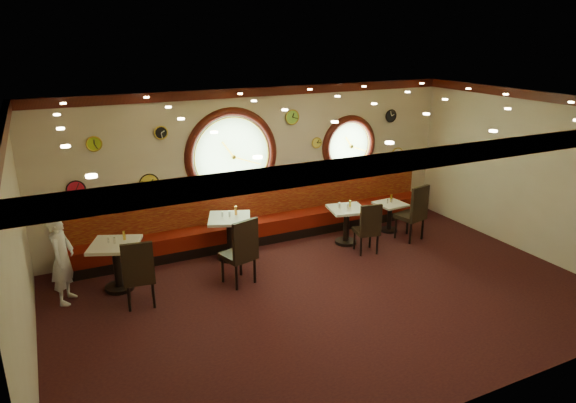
% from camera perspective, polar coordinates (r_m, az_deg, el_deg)
% --- Properties ---
extents(floor, '(9.00, 6.00, 0.00)m').
position_cam_1_polar(floor, '(8.87, 4.66, -10.36)').
color(floor, black).
rests_on(floor, ground).
extents(ceiling, '(9.00, 6.00, 0.02)m').
position_cam_1_polar(ceiling, '(7.85, 5.27, 10.57)').
color(ceiling, gold).
rests_on(ceiling, wall_back).
extents(wall_back, '(9.00, 0.02, 3.20)m').
position_cam_1_polar(wall_back, '(10.79, -3.24, 4.12)').
color(wall_back, beige).
rests_on(wall_back, floor).
extents(wall_front, '(9.00, 0.02, 3.20)m').
position_cam_1_polar(wall_front, '(6.06, 19.77, -8.82)').
color(wall_front, beige).
rests_on(wall_front, floor).
extents(wall_left, '(0.02, 6.00, 3.20)m').
position_cam_1_polar(wall_left, '(7.18, -27.82, -5.61)').
color(wall_left, beige).
rests_on(wall_left, floor).
extents(wall_right, '(0.02, 6.00, 3.20)m').
position_cam_1_polar(wall_right, '(11.14, 25.27, 2.81)').
color(wall_right, beige).
rests_on(wall_right, floor).
extents(molding_back, '(9.00, 0.10, 0.18)m').
position_cam_1_polar(molding_back, '(10.48, -3.28, 12.08)').
color(molding_back, '#3A0F0A').
rests_on(molding_back, wall_back).
extents(molding_front, '(9.00, 0.10, 0.18)m').
position_cam_1_polar(molding_front, '(5.60, 21.07, 5.31)').
color(molding_front, '#3A0F0A').
rests_on(molding_front, wall_back).
extents(molding_left, '(0.10, 6.00, 0.18)m').
position_cam_1_polar(molding_left, '(6.76, -29.30, 6.27)').
color(molding_left, '#3A0F0A').
rests_on(molding_left, wall_back).
extents(molding_right, '(0.10, 6.00, 0.18)m').
position_cam_1_polar(molding_right, '(10.84, 26.20, 10.48)').
color(molding_right, '#3A0F0A').
rests_on(molding_right, wall_back).
extents(banquette_base, '(8.00, 0.55, 0.20)m').
position_cam_1_polar(banquette_base, '(11.02, -2.53, -3.79)').
color(banquette_base, black).
rests_on(banquette_base, floor).
extents(banquette_seat, '(8.00, 0.55, 0.30)m').
position_cam_1_polar(banquette_seat, '(10.93, -2.55, -2.57)').
color(banquette_seat, '#5C0F07').
rests_on(banquette_seat, banquette_base).
extents(banquette_back, '(8.00, 0.10, 0.55)m').
position_cam_1_polar(banquette_back, '(10.98, -3.03, -0.25)').
color(banquette_back, '#66080E').
rests_on(banquette_back, wall_back).
extents(porthole_left_glass, '(1.66, 0.02, 1.66)m').
position_cam_1_polar(porthole_left_glass, '(10.52, -6.27, 5.06)').
color(porthole_left_glass, '#76AB66').
rests_on(porthole_left_glass, wall_back).
extents(porthole_left_frame, '(1.98, 0.18, 1.98)m').
position_cam_1_polar(porthole_left_frame, '(10.51, -6.24, 5.04)').
color(porthole_left_frame, '#3A0F0A').
rests_on(porthole_left_frame, wall_back).
extents(porthole_left_ring, '(1.61, 0.03, 1.61)m').
position_cam_1_polar(porthole_left_ring, '(10.48, -6.19, 5.01)').
color(porthole_left_ring, gold).
rests_on(porthole_left_ring, wall_back).
extents(porthole_right_glass, '(1.10, 0.02, 1.10)m').
position_cam_1_polar(porthole_right_glass, '(11.75, 6.74, 6.20)').
color(porthole_right_glass, '#76AB66').
rests_on(porthole_right_glass, wall_back).
extents(porthole_right_frame, '(1.38, 0.18, 1.38)m').
position_cam_1_polar(porthole_right_frame, '(11.74, 6.78, 6.18)').
color(porthole_right_frame, '#3A0F0A').
rests_on(porthole_right_frame, wall_back).
extents(porthole_right_ring, '(1.09, 0.03, 1.09)m').
position_cam_1_polar(porthole_right_ring, '(11.71, 6.86, 6.16)').
color(porthole_right_ring, gold).
rests_on(porthole_right_ring, wall_back).
extents(wall_clock_0, '(0.26, 0.03, 0.26)m').
position_cam_1_polar(wall_clock_0, '(9.84, -20.75, 6.02)').
color(wall_clock_0, '#A1CF29').
rests_on(wall_clock_0, wall_back).
extents(wall_clock_1, '(0.32, 0.03, 0.32)m').
position_cam_1_polar(wall_clock_1, '(10.00, -22.50, 1.24)').
color(wall_clock_1, red).
rests_on(wall_clock_1, wall_back).
extents(wall_clock_2, '(0.36, 0.03, 0.36)m').
position_cam_1_polar(wall_clock_2, '(10.15, -15.18, 1.97)').
color(wall_clock_2, yellow).
rests_on(wall_clock_2, wall_back).
extents(wall_clock_3, '(0.24, 0.03, 0.24)m').
position_cam_1_polar(wall_clock_3, '(11.21, 0.89, 2.57)').
color(wall_clock_3, red).
rests_on(wall_clock_3, wall_back).
extents(wall_clock_4, '(0.24, 0.03, 0.24)m').
position_cam_1_polar(wall_clock_4, '(9.99, -13.94, 7.43)').
color(wall_clock_4, black).
rests_on(wall_clock_4, wall_back).
extents(wall_clock_5, '(0.22, 0.03, 0.22)m').
position_cam_1_polar(wall_clock_5, '(11.26, 3.19, 6.54)').
color(wall_clock_5, '#DCDB49').
rests_on(wall_clock_5, wall_back).
extents(wall_clock_6, '(0.28, 0.03, 0.28)m').
position_cam_1_polar(wall_clock_6, '(12.23, 11.35, 9.32)').
color(wall_clock_6, black).
rests_on(wall_clock_6, wall_back).
extents(wall_clock_7, '(0.20, 0.03, 0.20)m').
position_cam_1_polar(wall_clock_7, '(10.31, -12.88, 0.67)').
color(wall_clock_7, silver).
rests_on(wall_clock_7, wall_back).
extents(wall_clock_8, '(0.30, 0.03, 0.30)m').
position_cam_1_polar(wall_clock_8, '(10.87, 0.45, 9.36)').
color(wall_clock_8, '#8BD843').
rests_on(wall_clock_8, wall_back).
extents(wall_clock_9, '(0.34, 0.03, 0.34)m').
position_cam_1_polar(wall_clock_9, '(12.56, 11.99, 5.09)').
color(wall_clock_9, silver).
rests_on(wall_clock_9, wall_back).
extents(table_a, '(1.02, 1.02, 0.86)m').
position_cam_1_polar(table_a, '(9.28, -18.50, -6.23)').
color(table_a, black).
rests_on(table_a, floor).
extents(table_b, '(1.02, 1.02, 0.87)m').
position_cam_1_polar(table_b, '(10.03, -6.46, -3.45)').
color(table_b, black).
rests_on(table_b, floor).
extents(table_c, '(0.84, 0.84, 0.78)m').
position_cam_1_polar(table_c, '(10.77, 6.52, -2.18)').
color(table_c, black).
rests_on(table_c, floor).
extents(table_d, '(0.64, 0.64, 0.66)m').
position_cam_1_polar(table_d, '(11.60, 11.24, -1.31)').
color(table_d, black).
rests_on(table_d, floor).
extents(chair_a, '(0.55, 0.55, 0.72)m').
position_cam_1_polar(chair_a, '(8.54, -16.26, -7.29)').
color(chair_a, black).
rests_on(chair_a, floor).
extents(chair_b, '(0.64, 0.64, 0.76)m').
position_cam_1_polar(chair_b, '(8.93, -5.16, -5.13)').
color(chair_b, black).
rests_on(chair_b, floor).
extents(chair_c, '(0.52, 0.52, 0.66)m').
position_cam_1_polar(chair_c, '(10.28, 8.94, -2.63)').
color(chair_c, black).
rests_on(chair_c, floor).
extents(chair_d, '(0.61, 0.61, 0.76)m').
position_cam_1_polar(chair_d, '(11.11, 13.90, -0.85)').
color(chair_d, black).
rests_on(chair_d, floor).
extents(condiment_a_salt, '(0.03, 0.03, 0.09)m').
position_cam_1_polar(condiment_a_salt, '(9.20, -19.34, -4.09)').
color(condiment_a_salt, silver).
rests_on(condiment_a_salt, table_a).
extents(condiment_b_salt, '(0.04, 0.04, 0.10)m').
position_cam_1_polar(condiment_b_salt, '(9.93, -7.31, -1.41)').
color(condiment_b_salt, silver).
rests_on(condiment_b_salt, table_b).
extents(condiment_c_salt, '(0.04, 0.04, 0.11)m').
position_cam_1_polar(condiment_c_salt, '(10.65, 5.74, -0.41)').
color(condiment_c_salt, silver).
rests_on(condiment_c_salt, table_c).
extents(condiment_d_salt, '(0.03, 0.03, 0.09)m').
position_cam_1_polar(condiment_d_salt, '(11.49, 11.01, 0.03)').
color(condiment_d_salt, '#B8B8BC').
rests_on(condiment_d_salt, table_d).
extents(condiment_a_pepper, '(0.04, 0.04, 0.11)m').
position_cam_1_polar(condiment_a_pepper, '(9.13, -18.73, -4.14)').
color(condiment_a_pepper, silver).
rests_on(condiment_a_pepper, table_a).
extents(condiment_b_pepper, '(0.04, 0.04, 0.11)m').
position_cam_1_polar(condiment_b_pepper, '(9.92, -6.53, -1.37)').
color(condiment_b_pepper, silver).
rests_on(condiment_b_pepper, table_b).
extents(condiment_c_pepper, '(0.04, 0.04, 0.11)m').
position_cam_1_polar(condiment_c_pepper, '(10.64, 6.69, -0.47)').
color(condiment_c_pepper, silver).
rests_on(condiment_c_pepper, table_c).
extents(condiment_d_pepper, '(0.03, 0.03, 0.09)m').
position_cam_1_polar(condiment_d_pepper, '(11.55, 11.41, 0.09)').
color(condiment_d_pepper, '#B8B8BC').
rests_on(condiment_d_pepper, table_d).
extents(condiment_a_bottle, '(0.05, 0.05, 0.16)m').
position_cam_1_polar(condiment_a_bottle, '(9.23, -17.74, -3.62)').
color(condiment_a_bottle, gold).
rests_on(condiment_a_bottle, table_a).
extents(condiment_b_bottle, '(0.06, 0.06, 0.18)m').
position_cam_1_polar(condiment_b_bottle, '(9.99, -5.82, -1.00)').
color(condiment_b_bottle, orange).
rests_on(condiment_b_bottle, table_b).
extents(condiment_c_bottle, '(0.04, 0.04, 0.14)m').
position_cam_1_polar(condiment_c_bottle, '(10.74, 6.91, -0.23)').
color(condiment_c_bottle, yellow).
rests_on(condiment_c_bottle, table_c).
extents(condiment_d_bottle, '(0.05, 0.05, 0.17)m').
position_cam_1_polar(condiment_d_bottle, '(11.58, 11.40, 0.36)').
color(condiment_d_bottle, gold).
rests_on(condiment_d_bottle, table_d).
extents(waiter, '(0.55, 0.65, 1.52)m').
position_cam_1_polar(waiter, '(9.11, -23.80, -5.86)').
color(waiter, silver).
rests_on(waiter, floor).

